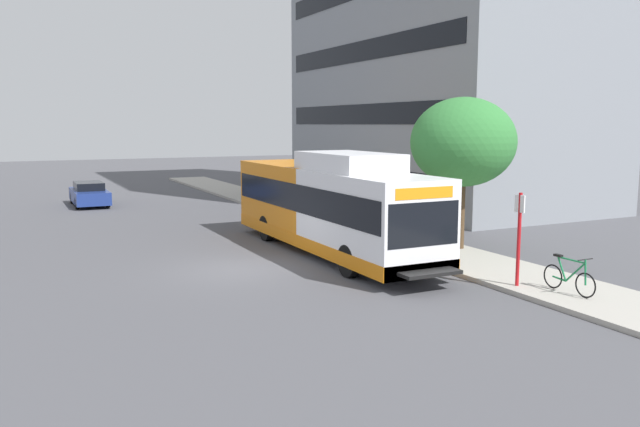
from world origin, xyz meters
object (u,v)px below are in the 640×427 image
object	(u,v)px
bus_stop_sign_pole	(519,232)
street_tree_near_stop	(463,142)
bicycle_parked	(569,277)
parked_car_far_lane	(89,194)
transit_bus	(330,206)

from	to	relation	value
bus_stop_sign_pole	street_tree_near_stop	bearing A→B (deg)	68.22
bus_stop_sign_pole	bicycle_parked	distance (m)	1.75
bicycle_parked	street_tree_near_stop	bearing A→B (deg)	77.98
parked_car_far_lane	bicycle_parked	bearing A→B (deg)	-70.79
transit_bus	street_tree_near_stop	xyz separation A→B (m)	(4.31, -1.92, 2.25)
street_tree_near_stop	parked_car_far_lane	bearing A→B (deg)	117.64
transit_bus	bus_stop_sign_pole	world-z (taller)	transit_bus
bicycle_parked	transit_bus	bearing A→B (deg)	110.19
transit_bus	street_tree_near_stop	distance (m)	5.23
parked_car_far_lane	street_tree_near_stop	bearing A→B (deg)	-62.36
bicycle_parked	parked_car_far_lane	world-z (taller)	parked_car_far_lane
street_tree_near_stop	parked_car_far_lane	distance (m)	22.72
transit_bus	street_tree_near_stop	bearing A→B (deg)	-23.97
bus_stop_sign_pole	street_tree_near_stop	distance (m)	5.88
transit_bus	bicycle_parked	distance (m)	8.74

